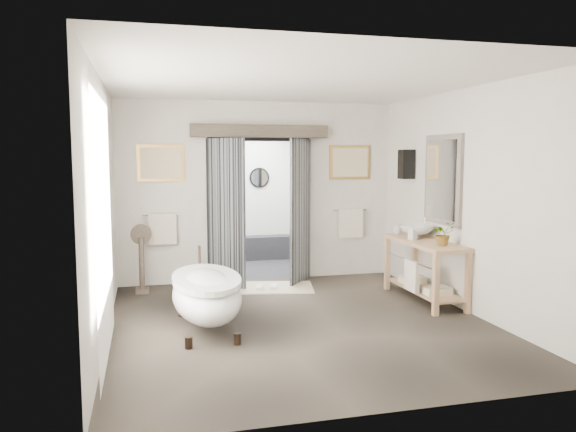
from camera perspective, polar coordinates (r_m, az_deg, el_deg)
The scene contains 13 objects.
ground_plane at distance 6.97m, azimuth 1.24°, elevation -10.78°, with size 5.00×5.00×0.00m, color #4E453A.
room_shell at distance 6.56m, azimuth 1.23°, elevation 4.64°, with size 4.52×5.02×2.91m.
shower_room at distance 10.63m, azimuth -4.51°, elevation 0.04°, with size 2.22×2.01×2.51m.
back_wall_dressing at distance 8.94m, azimuth -2.71°, elevation 3.14°, with size 3.82×0.73×2.52m.
clawfoot_tub at distance 6.68m, azimuth -8.28°, elevation -7.86°, with size 0.79×1.76×0.86m.
vanity at distance 8.09m, azimuth 13.59°, elevation -4.90°, with size 0.57×1.60×0.85m.
pedestal_mirror at distance 8.61m, azimuth -14.64°, elevation -4.69°, with size 0.30×0.20×1.03m.
rug at distance 8.73m, azimuth -1.47°, elevation -7.26°, with size 1.20×0.80×0.01m, color #C5BA95.
slippers at distance 8.62m, azimuth -2.18°, elevation -7.22°, with size 0.39×0.26×0.05m.
basin at distance 8.34m, azimuth 12.94°, elevation -1.53°, with size 0.52×0.52×0.18m, color white.
plant at distance 7.68m, azimuth 15.50°, elevation -1.74°, with size 0.28×0.24×0.31m, color gray.
soap_bottle_a at distance 8.12m, azimuth 12.55°, elevation -1.63°, with size 0.09×0.10×0.21m, color gray.
soap_bottle_b at distance 8.64m, azimuth 11.05°, elevation -1.25°, with size 0.13×0.13×0.17m, color gray.
Camera 1 is at (-1.79, -6.43, 2.03)m, focal length 35.00 mm.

